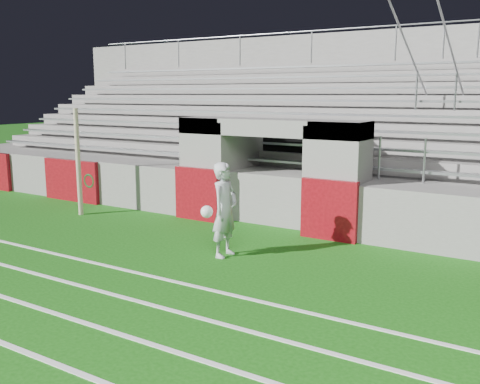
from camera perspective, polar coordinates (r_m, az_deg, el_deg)
The scene contains 5 objects.
ground at distance 10.51m, azimuth -6.17°, elevation -7.32°, with size 90.00×90.00×0.00m, color #13530D.
field_post at distance 14.76m, azimuth -16.87°, elevation 3.06°, with size 0.12×0.12×2.83m, color tan.
stadium_structure at distance 17.09m, azimuth 10.46°, elevation 4.54°, with size 26.00×8.48×5.42m.
goalkeeper_with_ball at distance 10.54m, azimuth -1.68°, elevation -1.92°, with size 0.62×0.71×1.88m.
hose_coil at distance 16.23m, azimuth -15.68°, elevation 1.48°, with size 0.54×0.14×0.63m.
Camera 1 is at (6.21, -7.86, 3.19)m, focal length 40.00 mm.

